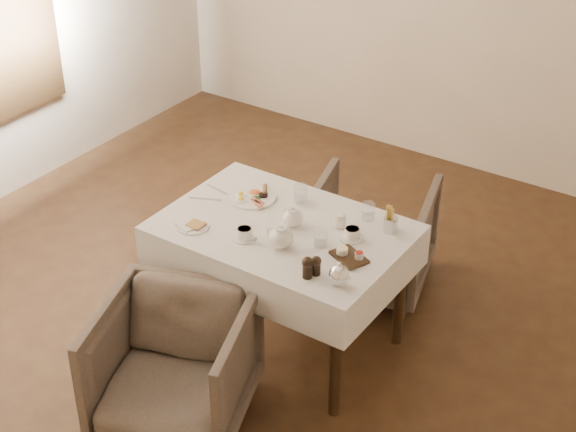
# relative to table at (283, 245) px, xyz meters

# --- Properties ---
(table) EXTENTS (1.28, 0.88, 0.75)m
(table) POSITION_rel_table_xyz_m (0.00, 0.00, 0.00)
(table) COLOR black
(table) RESTS_ON ground
(armchair_near) EXTENTS (0.92, 0.93, 0.67)m
(armchair_near) POSITION_rel_table_xyz_m (-0.10, -0.80, -0.30)
(armchair_near) COLOR #483F35
(armchair_near) RESTS_ON ground
(armchair_far) EXTENTS (0.87, 0.88, 0.66)m
(armchair_far) POSITION_rel_table_xyz_m (0.12, 0.77, -0.31)
(armchair_far) COLOR #483F35
(armchair_far) RESTS_ON ground
(breakfast_plate) EXTENTS (0.27, 0.27, 0.03)m
(breakfast_plate) POSITION_rel_table_xyz_m (-0.31, 0.15, 0.13)
(breakfast_plate) COLOR white
(breakfast_plate) RESTS_ON table
(side_plate) EXTENTS (0.18, 0.17, 0.02)m
(side_plate) POSITION_rel_table_xyz_m (-0.39, -0.27, 0.12)
(side_plate) COLOR white
(side_plate) RESTS_ON table
(teapot_centre) EXTENTS (0.18, 0.16, 0.12)m
(teapot_centre) POSITION_rel_table_xyz_m (0.04, 0.03, 0.18)
(teapot_centre) COLOR white
(teapot_centre) RESTS_ON table
(teapot_front) EXTENTS (0.18, 0.14, 0.14)m
(teapot_front) POSITION_rel_table_xyz_m (0.10, -0.17, 0.18)
(teapot_front) COLOR white
(teapot_front) RESTS_ON table
(creamer) EXTENTS (0.07, 0.07, 0.07)m
(creamer) POSITION_rel_table_xyz_m (0.24, 0.17, 0.16)
(creamer) COLOR white
(creamer) RESTS_ON table
(teacup_near) EXTENTS (0.12, 0.12, 0.06)m
(teacup_near) POSITION_rel_table_xyz_m (-0.10, -0.21, 0.14)
(teacup_near) COLOR white
(teacup_near) RESTS_ON table
(teacup_far) EXTENTS (0.13, 0.13, 0.06)m
(teacup_far) POSITION_rel_table_xyz_m (0.36, 0.10, 0.15)
(teacup_far) COLOR white
(teacup_far) RESTS_ON table
(glass_left) EXTENTS (0.09, 0.09, 0.10)m
(glass_left) POSITION_rel_table_xyz_m (-0.07, 0.27, 0.17)
(glass_left) COLOR silver
(glass_left) RESTS_ON table
(glass_mid) EXTENTS (0.07, 0.07, 0.10)m
(glass_mid) POSITION_rel_table_xyz_m (0.26, -0.04, 0.16)
(glass_mid) COLOR silver
(glass_mid) RESTS_ON table
(glass_right) EXTENTS (0.08, 0.08, 0.10)m
(glass_right) POSITION_rel_table_xyz_m (0.33, 0.31, 0.17)
(glass_right) COLOR silver
(glass_right) RESTS_ON table
(condiment_board) EXTENTS (0.22, 0.19, 0.05)m
(condiment_board) POSITION_rel_table_xyz_m (0.44, -0.06, 0.13)
(condiment_board) COLOR black
(condiment_board) RESTS_ON table
(pepper_mill_left) EXTENTS (0.07, 0.07, 0.12)m
(pepper_mill_left) POSITION_rel_table_xyz_m (0.35, -0.31, 0.17)
(pepper_mill_left) COLOR black
(pepper_mill_left) RESTS_ON table
(pepper_mill_right) EXTENTS (0.07, 0.07, 0.10)m
(pepper_mill_right) POSITION_rel_table_xyz_m (0.37, -0.27, 0.17)
(pepper_mill_right) COLOR black
(pepper_mill_right) RESTS_ON table
(silver_pot) EXTENTS (0.13, 0.12, 0.13)m
(silver_pot) POSITION_rel_table_xyz_m (0.51, -0.28, 0.18)
(silver_pot) COLOR white
(silver_pot) RESTS_ON table
(fries_cup) EXTENTS (0.07, 0.07, 0.15)m
(fries_cup) POSITION_rel_table_xyz_m (0.49, 0.27, 0.18)
(fries_cup) COLOR silver
(fries_cup) RESTS_ON table
(cutlery_fork) EXTENTS (0.18, 0.04, 0.00)m
(cutlery_fork) POSITION_rel_table_xyz_m (-0.51, 0.11, 0.12)
(cutlery_fork) COLOR silver
(cutlery_fork) RESTS_ON table
(cutlery_knife) EXTENTS (0.17, 0.09, 0.00)m
(cutlery_knife) POSITION_rel_table_xyz_m (-0.52, -0.01, 0.12)
(cutlery_knife) COLOR silver
(cutlery_knife) RESTS_ON table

